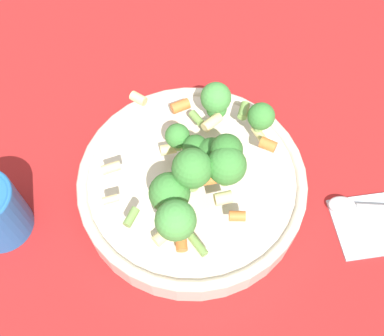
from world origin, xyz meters
TOP-DOWN VIEW (x-y plane):
  - ground_plane at (0.00, 0.00)m, footprint 3.00×3.00m
  - bowl at (0.00, 0.00)m, footprint 0.30×0.30m
  - pasta_salad at (0.01, -0.02)m, footprint 0.23×0.22m
  - spoon at (0.22, -0.09)m, footprint 0.19×0.08m

SIDE VIEW (x-z plane):
  - ground_plane at x=0.00m, z-range 0.00..0.00m
  - spoon at x=0.22m, z-range 0.01..0.02m
  - bowl at x=0.00m, z-range 0.00..0.05m
  - pasta_salad at x=0.01m, z-range 0.05..0.15m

